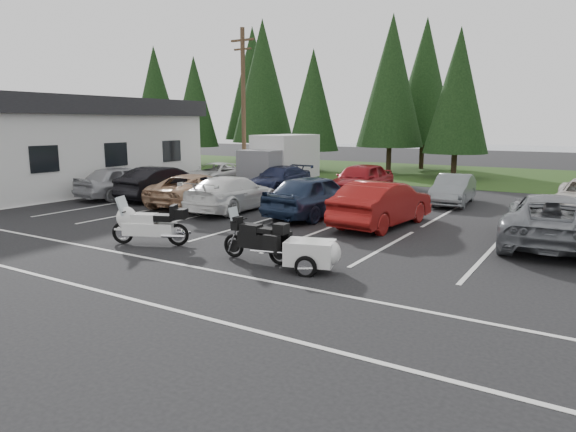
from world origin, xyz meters
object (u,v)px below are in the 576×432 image
Objects in this scene: car_far_2 at (360,180)px; cargo_trailer at (310,256)px; car_near_0 at (123,181)px; touring_motorcycle at (149,221)px; utility_pole at (243,104)px; car_near_2 at (198,190)px; car_near_1 at (164,183)px; car_far_1 at (279,179)px; box_truck at (277,160)px; car_near_3 at (233,193)px; car_near_6 at (551,220)px; building at (39,144)px; adventure_motorcycle at (256,235)px; car_near_5 at (382,204)px; car_far_0 at (215,175)px; car_near_4 at (315,195)px; car_far_3 at (453,189)px.

cargo_trailer is (4.24, -12.61, -0.44)m from car_far_2.
touring_motorcycle is at bearing 146.69° from car_near_0.
car_near_2 is (3.30, -7.92, -4.00)m from utility_pole.
car_near_1 is 1.04× the size of car_far_1.
car_near_1 is at bearing -99.76° from box_truck.
cargo_trailer is at bearing 135.20° from car_near_3.
car_near_6 is 14.79m from car_far_1.
building is 13.16m from box_truck.
box_truck is 17.53m from car_near_6.
adventure_motorcycle is (10.20, -6.87, -0.08)m from car_near_1.
car_near_6 reaches higher than car_near_3.
car_near_0 is 0.93× the size of car_near_3.
box_truck is at bearing 14.04° from utility_pole.
car_near_5 is 10.12m from car_far_1.
car_near_2 is at bearing -59.23° from car_far_0.
car_near_0 is 13.76m from adventure_motorcycle.
car_near_5 reaches higher than adventure_motorcycle.
box_truck is at bearing -43.71° from car_near_4.
car_near_3 is 9.82m from car_far_3.
adventure_motorcycle is (-6.40, -6.07, -0.06)m from car_near_6.
car_near_3 reaches higher than cargo_trailer.
car_near_6 is at bearing -0.28° from building.
car_near_2 is 5.92m from car_far_1.
car_far_3 is (12.15, 5.64, -0.12)m from car_near_1.
car_far_1 is at bearing -174.32° from car_far_2.
car_near_5 is at bearing -34.16° from car_far_1.
box_truck is 6.69m from car_far_2.
car_far_2 is (8.29, -1.69, -3.86)m from utility_pole.
car_near_2 is 1.05× the size of car_far_0.
car_near_3 reaches higher than car_near_2.
car_far_0 is (-17.84, 6.12, -0.10)m from car_near_6.
car_near_1 is at bearing 4.43° from building.
building is at bearing -157.40° from car_far_2.
utility_pole is at bearing -84.52° from car_near_1.
building reaches higher than box_truck.
box_truck reaches higher than car_near_3.
car_near_5 reaches higher than car_far_3.
car_near_0 reaches higher than adventure_motorcycle.
adventure_motorcycle is (7.56, -6.27, 0.00)m from car_near_2.
cargo_trailer is (13.96, -6.31, -0.40)m from car_near_0.
car_near_0 is at bearing -145.64° from car_far_2.
car_near_1 is at bearing 2.39° from car_near_5.
car_near_4 is (3.53, 0.58, 0.11)m from car_near_3.
car_near_2 is (1.30, -8.42, -0.75)m from box_truck.
car_far_1 is (-5.24, 5.61, -0.17)m from car_near_4.
car_far_1 is at bearing 109.53° from cargo_trailer.
car_near_1 is (2.09, 0.66, -0.01)m from car_near_0.
touring_motorcycle is (1.63, -6.13, 0.01)m from car_near_3.
adventure_motorcycle is at bearing 135.48° from car_near_2.
utility_pole is (8.00, 8.00, 2.25)m from building.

